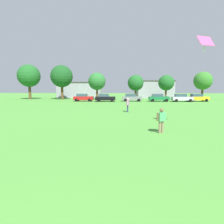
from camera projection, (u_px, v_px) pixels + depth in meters
The scene contains 18 objects.
ground_plane at pixel (109, 106), 30.38m from camera, with size 160.00×160.00×0.00m, color #4C9338.
adult_bystander at pixel (161, 118), 11.97m from camera, with size 0.67×0.53×1.62m.
bystander_near_trees at pixel (128, 104), 22.53m from camera, with size 0.34×0.81×1.71m.
kite at pixel (205, 42), 12.50m from camera, with size 1.23×0.86×1.09m.
parked_car_red_0 at pixel (83, 97), 41.29m from camera, with size 4.30×2.02×1.68m.
parked_car_black_1 at pixel (105, 98), 40.32m from camera, with size 4.30×2.02×1.68m.
parked_car_gray_2 at pixel (132, 97), 41.21m from camera, with size 4.30×2.02×1.68m.
parked_car_green_3 at pixel (159, 98), 40.56m from camera, with size 4.30×2.02×1.68m.
parked_car_silver_4 at pixel (182, 98), 39.96m from camera, with size 4.30×2.02×1.68m.
parked_car_yellow_5 at pixel (198, 98), 40.57m from camera, with size 4.30×2.02×1.68m.
tree_far_left at pixel (29, 76), 48.30m from camera, with size 5.78×5.78×9.00m.
tree_left at pixel (62, 76), 47.25m from camera, with size 5.60×5.60×8.72m.
tree_center_left at pixel (97, 81), 46.78m from camera, with size 4.36×4.36×6.79m.
tree_center_right at pixel (136, 83), 46.89m from camera, with size 4.01×4.01×6.25m.
tree_right at pixel (166, 83), 48.39m from camera, with size 4.07×4.07×6.34m.
tree_far_right at pixel (203, 81), 46.26m from camera, with size 4.48×4.48×6.99m.
house_left at pixel (154, 89), 57.91m from camera, with size 10.99×8.87×5.22m.
house_right at pixel (81, 90), 58.99m from camera, with size 13.53×8.99×4.80m.
Camera 1 is at (1.84, -0.21, 2.90)m, focal length 29.72 mm.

